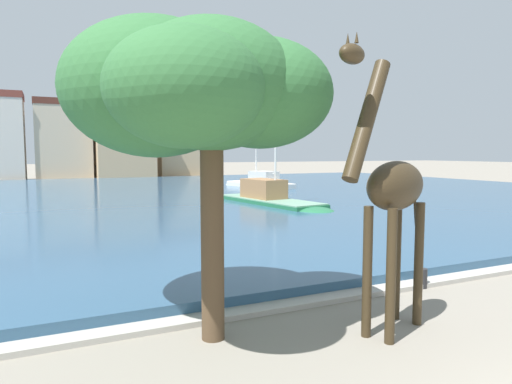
{
  "coord_description": "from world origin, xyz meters",
  "views": [
    {
      "loc": [
        -5.87,
        -2.19,
        3.43
      ],
      "look_at": [
        0.04,
        10.57,
        2.2
      ],
      "focal_mm": 31.52,
      "sensor_mm": 36.0,
      "label": 1
    }
  ],
  "objects_px": {
    "giraffe_statue": "(392,192)",
    "sailboat_green": "(273,200)",
    "shade_tree": "(195,90)",
    "mooring_bollard": "(422,278)",
    "sailboat_white": "(256,184)"
  },
  "relations": [
    {
      "from": "giraffe_statue",
      "to": "sailboat_green",
      "type": "relative_size",
      "value": 0.54
    },
    {
      "from": "sailboat_green",
      "to": "shade_tree",
      "type": "distance_m",
      "value": 19.47
    },
    {
      "from": "shade_tree",
      "to": "sailboat_green",
      "type": "bearing_deg",
      "value": 58.61
    },
    {
      "from": "sailboat_green",
      "to": "shade_tree",
      "type": "height_order",
      "value": "sailboat_green"
    },
    {
      "from": "sailboat_green",
      "to": "giraffe_statue",
      "type": "bearing_deg",
      "value": -110.38
    },
    {
      "from": "giraffe_statue",
      "to": "mooring_bollard",
      "type": "height_order",
      "value": "giraffe_statue"
    },
    {
      "from": "sailboat_green",
      "to": "mooring_bollard",
      "type": "xyz_separation_m",
      "value": [
        -3.83,
        -15.78,
        -0.32
      ]
    },
    {
      "from": "sailboat_white",
      "to": "mooring_bollard",
      "type": "xyz_separation_m",
      "value": [
        -8.65,
        -28.6,
        -0.33
      ]
    },
    {
      "from": "sailboat_green",
      "to": "shade_tree",
      "type": "bearing_deg",
      "value": -121.39
    },
    {
      "from": "shade_tree",
      "to": "mooring_bollard",
      "type": "xyz_separation_m",
      "value": [
        6.1,
        0.49,
        -4.3
      ]
    },
    {
      "from": "shade_tree",
      "to": "giraffe_statue",
      "type": "bearing_deg",
      "value": -22.17
    },
    {
      "from": "sailboat_white",
      "to": "mooring_bollard",
      "type": "relative_size",
      "value": 16.74
    },
    {
      "from": "shade_tree",
      "to": "mooring_bollard",
      "type": "distance_m",
      "value": 7.48
    },
    {
      "from": "giraffe_statue",
      "to": "sailboat_white",
      "type": "relative_size",
      "value": 0.63
    },
    {
      "from": "sailboat_green",
      "to": "shade_tree",
      "type": "xyz_separation_m",
      "value": [
        -9.93,
        -16.27,
        3.98
      ]
    }
  ]
}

